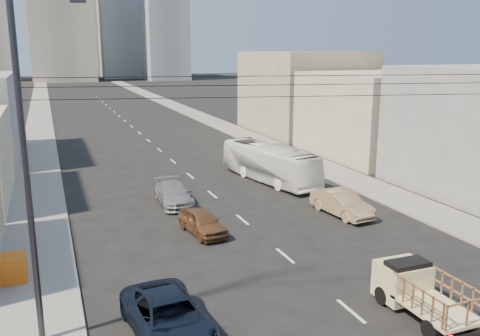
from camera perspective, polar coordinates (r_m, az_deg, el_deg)
sidewalk_left at (r=84.23m, az=-21.56°, el=5.29°), size 3.50×180.00×0.12m
sidewalk_right at (r=87.17m, az=-5.88°, el=6.37°), size 3.50×180.00×0.12m
lane_dashes at (r=68.24m, az=-11.68°, el=4.26°), size 0.15×104.00×0.01m
flatbed_pickup at (r=21.48m, az=19.65°, el=-12.66°), size 1.95×4.41×1.90m
navy_pickup at (r=19.16m, az=-7.90°, el=-16.37°), size 3.04×5.74×1.54m
city_bus at (r=40.17m, az=3.33°, el=0.56°), size 4.38×10.75×2.92m
sedan_brown at (r=28.90m, az=-4.26°, el=-6.06°), size 2.18×4.22×1.37m
sedan_tan at (r=32.58m, az=11.37°, el=-3.90°), size 2.20×4.88×1.56m
sedan_grey at (r=34.49m, az=-7.49°, el=-2.89°), size 2.21×5.05×1.44m
streetlamp_left at (r=18.02m, az=-22.60°, el=0.18°), size 2.36×0.25×12.00m
overhead_wires at (r=18.57m, az=14.56°, el=9.02°), size 23.01×5.02×0.72m
crate_stack at (r=25.17m, az=-24.89°, el=-10.27°), size 1.80×1.20×1.14m
bldg_right_mid at (r=51.80m, az=15.03°, el=5.82°), size 11.00×14.00×8.00m
bldg_right_far at (r=65.50m, az=7.20°, el=8.47°), size 12.00×16.00×10.00m
midrise_ne at (r=200.93m, az=-13.16°, el=15.56°), size 16.00×16.00×40.00m
midrise_back at (r=214.60m, az=-17.07°, el=15.69°), size 18.00×18.00×44.00m
midrise_east at (r=183.24m, az=-8.33°, el=14.15°), size 14.00×14.00×28.00m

